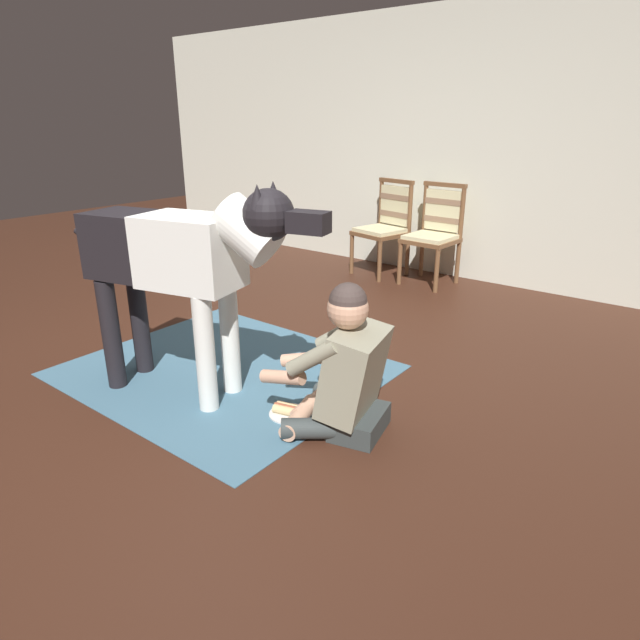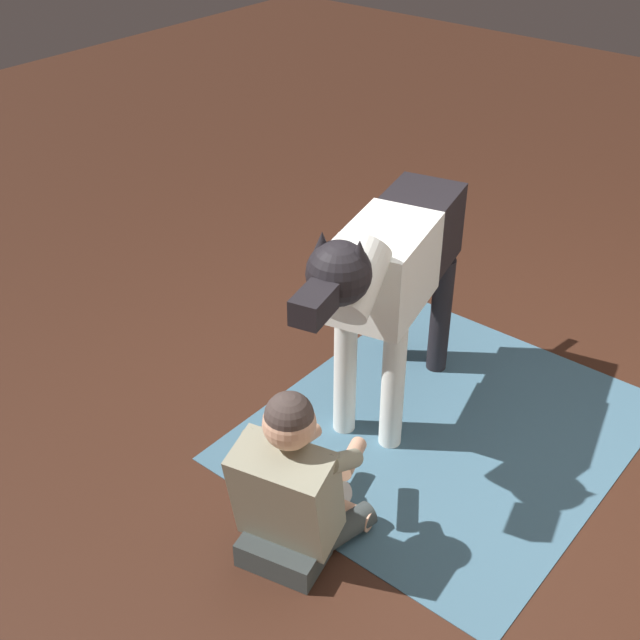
# 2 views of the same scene
# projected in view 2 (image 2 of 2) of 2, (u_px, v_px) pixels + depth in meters

# --- Properties ---
(ground_plane) EXTENTS (14.23, 14.23, 0.00)m
(ground_plane) POSITION_uv_depth(u_px,v_px,m) (438.00, 425.00, 4.16)
(ground_plane) COLOR #3C2015
(area_rug) EXTENTS (1.90, 1.63, 0.01)m
(area_rug) POSITION_uv_depth(u_px,v_px,m) (443.00, 429.00, 4.13)
(area_rug) COLOR #436A81
(area_rug) RESTS_ON ground
(person_sitting_on_floor) EXTENTS (0.70, 0.57, 0.82)m
(person_sitting_on_floor) POSITION_uv_depth(u_px,v_px,m) (293.00, 488.00, 3.33)
(person_sitting_on_floor) COLOR #363E3E
(person_sitting_on_floor) RESTS_ON ground
(large_dog) EXTENTS (1.64, 0.57, 1.28)m
(large_dog) POSITION_uv_depth(u_px,v_px,m) (390.00, 271.00, 3.79)
(large_dog) COLOR white
(large_dog) RESTS_ON ground
(hot_dog_on_plate) EXTENTS (0.23, 0.23, 0.06)m
(hot_dog_on_plate) POSITION_uv_depth(u_px,v_px,m) (327.00, 490.00, 3.74)
(hot_dog_on_plate) COLOR silver
(hot_dog_on_plate) RESTS_ON ground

